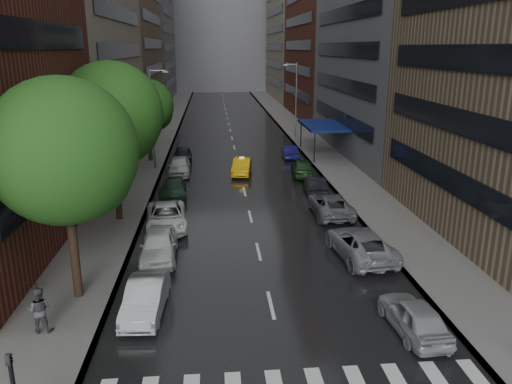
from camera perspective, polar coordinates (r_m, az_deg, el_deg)
ground at (r=19.23m, az=3.17°, el=-18.56°), size 220.00×220.00×0.00m
road at (r=66.56m, az=-2.90°, el=6.77°), size 14.00×140.00×0.01m
sidewalk_left at (r=66.84m, az=-10.68°, el=6.61°), size 4.00×140.00×0.15m
sidewalk_right at (r=67.47m, az=4.82°, el=6.93°), size 4.00×140.00×0.15m
buildings_left at (r=75.63m, az=-15.50°, el=19.53°), size 8.00×108.00×38.00m
buildings_right at (r=74.48m, az=9.01°, el=19.22°), size 8.05×109.10×36.00m
building_far at (r=133.72m, az=-4.18°, el=18.39°), size 40.00×14.00×32.00m
tree_near at (r=22.28m, az=-21.18°, el=4.34°), size 6.22×6.22×9.91m
tree_mid at (r=32.40m, az=-16.21°, el=8.59°), size 6.41×6.41×10.22m
tree_far at (r=49.79m, az=-12.32°, el=9.62°), size 5.06×5.06×8.07m
taxi at (r=44.46m, az=-1.63°, el=2.93°), size 2.14×4.53×1.43m
parked_cars_left at (r=35.60m, az=-9.65°, el=-0.66°), size 2.95×33.51×1.60m
parked_cars_right at (r=34.11m, az=8.43°, el=-1.37°), size 3.08×36.72×1.55m
ped_black_umbrella at (r=21.61m, az=-23.62°, el=-11.58°), size 0.96×0.98×2.09m
street_lamp_left at (r=46.32m, az=-11.70°, el=8.40°), size 1.74×0.22×9.00m
street_lamp_right at (r=61.74m, az=4.52°, el=10.57°), size 1.74×0.22×9.00m
awning at (r=52.46m, az=7.64°, el=7.54°), size 4.00×8.00×3.12m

